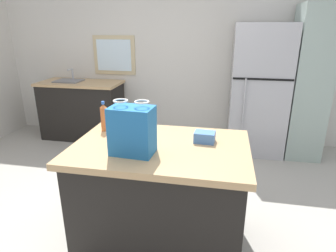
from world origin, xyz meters
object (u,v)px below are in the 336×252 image
Objects in this scene: tall_cabinet at (308,84)px; shopping_bag at (132,130)px; small_box at (205,137)px; ear_defenders at (145,131)px; kitchen_island at (161,195)px; refrigerator at (259,91)px; bottle at (104,117)px.

tall_cabinet reaches higher than shopping_bag.
small_box reaches higher than ear_defenders.
tall_cabinet is at bearing 53.83° from kitchen_island.
kitchen_island is 0.75× the size of refrigerator.
bottle is (-0.54, 0.22, 0.56)m from kitchen_island.
refrigerator is 2.54m from shopping_bag.
ear_defenders is at bearing -132.15° from tall_cabinet.
small_box reaches higher than kitchen_island.
tall_cabinet is 7.76× the size of bottle.
bottle reaches higher than small_box.
small_box is at bearing -121.63° from tall_cabinet.
kitchen_island is 5.14× the size of bottle.
shopping_bag is 0.58m from small_box.
refrigerator is at bearing 64.77° from shopping_bag.
tall_cabinet is at bearing 58.37° from small_box.
bottle is at bearing 133.68° from shopping_bag.
kitchen_island is 0.65m from shopping_bag.
ear_defenders is (-0.02, 0.39, -0.15)m from shopping_bag.
ear_defenders is (-0.50, 0.08, -0.02)m from small_box.
kitchen_island is 0.54m from ear_defenders.
tall_cabinet is 2.57m from ear_defenders.
kitchen_island is 2.35m from refrigerator.
small_box is at bearing -9.58° from ear_defenders.
kitchen_island is at bearing -126.17° from tall_cabinet.
kitchen_island is at bearing -22.54° from bottle.
shopping_bag is at bearing -147.72° from small_box.
bottle is at bearing -137.82° from tall_cabinet.
refrigerator is 6.87× the size of bottle.
small_box is 0.51m from ear_defenders.
refrigerator reaches higher than kitchen_island.
refrigerator reaches higher than bottle.
shopping_bag is (-0.16, -0.18, 0.61)m from kitchen_island.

